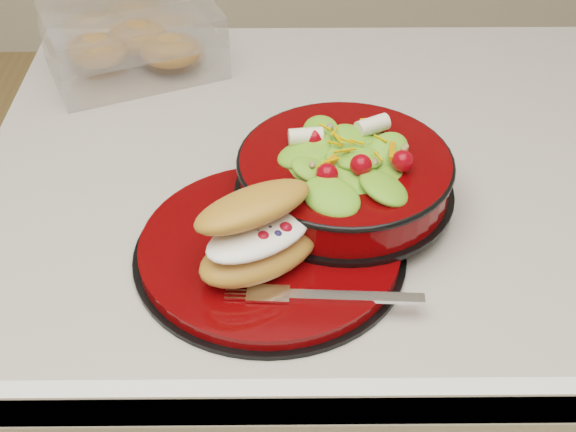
{
  "coord_description": "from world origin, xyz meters",
  "views": [
    {
      "loc": [
        -0.24,
        -0.83,
        1.49
      ],
      "look_at": [
        -0.24,
        -0.16,
        0.94
      ],
      "focal_mm": 50.0,
      "sensor_mm": 36.0,
      "label": 1
    }
  ],
  "objects_px": {
    "salad_bowl": "(345,167)",
    "pastry_box": "(133,40)",
    "fork": "(329,296)",
    "dinner_plate": "(270,249)",
    "croissant": "(259,234)",
    "island_counter": "(433,385)"
  },
  "relations": [
    {
      "from": "island_counter",
      "to": "fork",
      "type": "xyz_separation_m",
      "value": [
        -0.2,
        -0.26,
        0.47
      ]
    },
    {
      "from": "salad_bowl",
      "to": "pastry_box",
      "type": "bearing_deg",
      "value": 130.66
    },
    {
      "from": "island_counter",
      "to": "salad_bowl",
      "type": "distance_m",
      "value": 0.54
    },
    {
      "from": "island_counter",
      "to": "dinner_plate",
      "type": "xyz_separation_m",
      "value": [
        -0.26,
        -0.18,
        0.46
      ]
    },
    {
      "from": "croissant",
      "to": "fork",
      "type": "distance_m",
      "value": 0.09
    },
    {
      "from": "island_counter",
      "to": "dinner_plate",
      "type": "height_order",
      "value": "dinner_plate"
    },
    {
      "from": "dinner_plate",
      "to": "salad_bowl",
      "type": "bearing_deg",
      "value": 45.63
    },
    {
      "from": "pastry_box",
      "to": "dinner_plate",
      "type": "bearing_deg",
      "value": -87.37
    },
    {
      "from": "dinner_plate",
      "to": "croissant",
      "type": "xyz_separation_m",
      "value": [
        -0.01,
        -0.03,
        0.05
      ]
    },
    {
      "from": "salad_bowl",
      "to": "fork",
      "type": "xyz_separation_m",
      "value": [
        -0.03,
        -0.17,
        -0.04
      ]
    },
    {
      "from": "pastry_box",
      "to": "croissant",
      "type": "bearing_deg",
      "value": -90.08
    },
    {
      "from": "fork",
      "to": "pastry_box",
      "type": "relative_size",
      "value": 0.62
    },
    {
      "from": "island_counter",
      "to": "croissant",
      "type": "relative_size",
      "value": 8.04
    },
    {
      "from": "salad_bowl",
      "to": "croissant",
      "type": "relative_size",
      "value": 1.64
    },
    {
      "from": "dinner_plate",
      "to": "salad_bowl",
      "type": "distance_m",
      "value": 0.13
    },
    {
      "from": "salad_bowl",
      "to": "dinner_plate",
      "type": "bearing_deg",
      "value": -134.37
    },
    {
      "from": "island_counter",
      "to": "salad_bowl",
      "type": "relative_size",
      "value": 4.89
    },
    {
      "from": "dinner_plate",
      "to": "fork",
      "type": "xyz_separation_m",
      "value": [
        0.06,
        -0.08,
        0.01
      ]
    },
    {
      "from": "croissant",
      "to": "fork",
      "type": "height_order",
      "value": "croissant"
    },
    {
      "from": "dinner_plate",
      "to": "island_counter",
      "type": "bearing_deg",
      "value": 34.91
    },
    {
      "from": "croissant",
      "to": "pastry_box",
      "type": "bearing_deg",
      "value": 79.76
    },
    {
      "from": "fork",
      "to": "pastry_box",
      "type": "height_order",
      "value": "pastry_box"
    }
  ]
}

